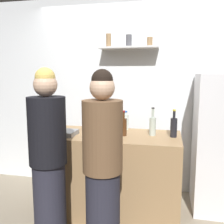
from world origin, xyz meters
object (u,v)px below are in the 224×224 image
at_px(wine_bottle_pale_glass, 153,125).
at_px(person_brown_jacket, 103,167).
at_px(wine_bottle_green_glass, 100,127).
at_px(water_bottle_plastic, 125,121).
at_px(wine_bottle_dark_glass, 174,127).
at_px(refrigerator, 220,143).
at_px(wine_bottle_amber_glass, 123,126).
at_px(person_blonde, 48,159).
at_px(baking_pan, 61,133).
at_px(utensil_holder, 90,127).

distance_m(wine_bottle_pale_glass, person_brown_jacket, 0.85).
relative_size(wine_bottle_green_glass, water_bottle_plastic, 1.36).
bearing_deg(wine_bottle_dark_glass, refrigerator, 31.63).
distance_m(wine_bottle_amber_glass, person_blonde, 0.87).
bearing_deg(wine_bottle_pale_glass, refrigerator, 21.95).
bearing_deg(person_brown_jacket, baking_pan, -98.59).
xyz_separation_m(baking_pan, wine_bottle_green_glass, (0.47, -0.06, 0.09)).
bearing_deg(person_blonde, wine_bottle_pale_glass, 122.96).
distance_m(water_bottle_plastic, person_blonde, 1.08).
height_order(utensil_holder, wine_bottle_dark_glass, wine_bottle_dark_glass).
bearing_deg(water_bottle_plastic, baking_pan, -146.36).
distance_m(utensil_holder, wine_bottle_dark_glass, 0.94).
distance_m(wine_bottle_pale_glass, wine_bottle_green_glass, 0.58).
bearing_deg(wine_bottle_amber_glass, person_blonde, -134.65).
bearing_deg(wine_bottle_dark_glass, wine_bottle_green_glass, -162.67).
bearing_deg(refrigerator, person_brown_jacket, -137.61).
bearing_deg(person_brown_jacket, refrigerator, 164.68).
bearing_deg(wine_bottle_green_glass, wine_bottle_pale_glass, 26.24).
bearing_deg(wine_bottle_green_glass, utensil_holder, 126.71).
height_order(refrigerator, wine_bottle_dark_glass, refrigerator).
xyz_separation_m(wine_bottle_dark_glass, wine_bottle_pale_glass, (-0.22, 0.02, -0.00)).
distance_m(refrigerator, wine_bottle_pale_glass, 0.85).
relative_size(refrigerator, utensil_holder, 7.69).
bearing_deg(refrigerator, wine_bottle_amber_glass, -160.37).
distance_m(refrigerator, wine_bottle_amber_glass, 1.15).
bearing_deg(wine_bottle_amber_glass, wine_bottle_dark_glass, 5.43).
relative_size(utensil_holder, wine_bottle_amber_glass, 0.75).
distance_m(wine_bottle_green_glass, person_brown_jacket, 0.55).
distance_m(baking_pan, wine_bottle_amber_glass, 0.69).
relative_size(wine_bottle_dark_glass, person_blonde, 0.18).
distance_m(baking_pan, person_blonde, 0.50).
height_order(wine_bottle_green_glass, person_brown_jacket, person_brown_jacket).
bearing_deg(baking_pan, refrigerator, 16.06).
bearing_deg(wine_bottle_dark_glass, wine_bottle_pale_glass, 173.75).
xyz_separation_m(wine_bottle_pale_glass, wine_bottle_amber_glass, (-0.31, -0.07, -0.01)).
bearing_deg(wine_bottle_green_glass, refrigerator, 23.73).
relative_size(wine_bottle_pale_glass, wine_bottle_amber_glass, 1.12).
bearing_deg(wine_bottle_pale_glass, person_blonde, -143.17).
xyz_separation_m(baking_pan, wine_bottle_dark_glass, (1.21, 0.17, 0.09)).
distance_m(wine_bottle_dark_glass, wine_bottle_green_glass, 0.77).
height_order(baking_pan, wine_bottle_dark_glass, wine_bottle_dark_glass).
relative_size(utensil_holder, wine_bottle_dark_glass, 0.70).
distance_m(wine_bottle_dark_glass, wine_bottle_amber_glass, 0.53).
xyz_separation_m(wine_bottle_amber_glass, person_brown_jacket, (-0.06, -0.65, -0.23)).
relative_size(wine_bottle_pale_glass, person_brown_jacket, 0.19).
relative_size(wine_bottle_amber_glass, water_bottle_plastic, 1.21).
height_order(utensil_holder, person_brown_jacket, person_brown_jacket).
bearing_deg(utensil_holder, wine_bottle_green_glass, -53.29).
distance_m(utensil_holder, wine_bottle_pale_glass, 0.72).
xyz_separation_m(utensil_holder, water_bottle_plastic, (0.38, 0.22, 0.04)).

